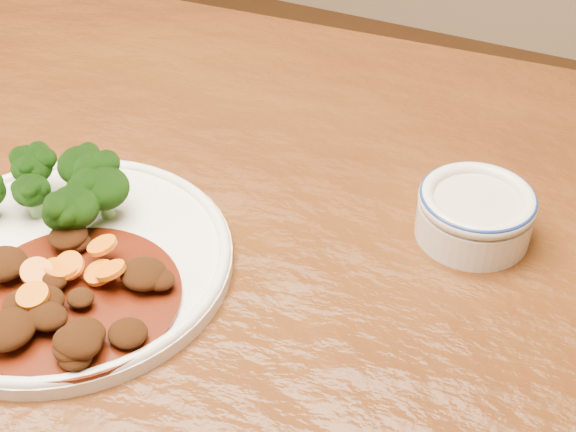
% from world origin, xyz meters
% --- Properties ---
extents(dining_table, '(1.55, 0.99, 0.75)m').
position_xyz_m(dining_table, '(0.00, 0.00, 0.67)').
color(dining_table, '#4C280D').
rests_on(dining_table, ground).
extents(dinner_plate, '(0.30, 0.30, 0.02)m').
position_xyz_m(dinner_plate, '(0.03, -0.09, 0.76)').
color(dinner_plate, white).
rests_on(dinner_plate, dining_table).
extents(broccoli_florets, '(0.14, 0.11, 0.05)m').
position_xyz_m(broccoli_florets, '(-0.00, -0.04, 0.79)').
color(broccoli_florets, '#67A153').
rests_on(broccoli_florets, dinner_plate).
extents(mince_stew, '(0.18, 0.18, 0.03)m').
position_xyz_m(mince_stew, '(0.07, -0.14, 0.77)').
color(mince_stew, '#461407').
rests_on(mince_stew, dinner_plate).
extents(dip_bowl, '(0.11, 0.11, 0.05)m').
position_xyz_m(dip_bowl, '(0.35, 0.11, 0.78)').
color(dip_bowl, beige).
rests_on(dip_bowl, dining_table).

